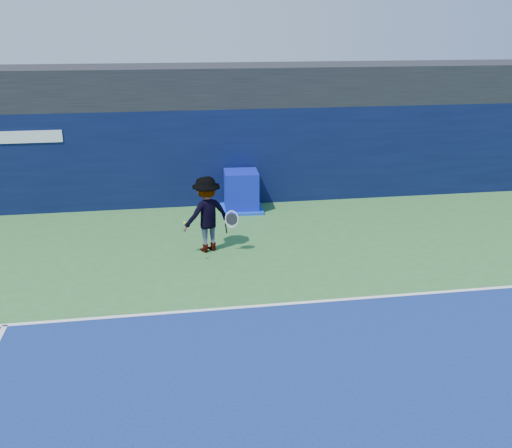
# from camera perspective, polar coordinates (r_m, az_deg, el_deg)

# --- Properties ---
(ground) EXTENTS (80.00, 80.00, 0.00)m
(ground) POSITION_cam_1_polar(r_m,az_deg,el_deg) (9.24, 4.08, -16.69)
(ground) COLOR #316D31
(ground) RESTS_ON ground
(baseline) EXTENTS (24.00, 0.10, 0.01)m
(baseline) POSITION_cam_1_polar(r_m,az_deg,el_deg) (11.74, 0.73, -8.15)
(baseline) COLOR white
(baseline) RESTS_ON ground
(stadium_band) EXTENTS (36.00, 3.00, 1.20)m
(stadium_band) POSITION_cam_1_polar(r_m,az_deg,el_deg) (18.93, -3.79, 13.75)
(stadium_band) COLOR black
(stadium_band) RESTS_ON back_wall_assembly
(back_wall_assembly) EXTENTS (36.00, 1.03, 3.00)m
(back_wall_assembly) POSITION_cam_1_polar(r_m,az_deg,el_deg) (18.27, -3.35, 6.89)
(back_wall_assembly) COLOR #091033
(back_wall_assembly) RESTS_ON ground
(equipment_cart) EXTENTS (1.34, 1.34, 1.22)m
(equipment_cart) POSITION_cam_1_polar(r_m,az_deg,el_deg) (17.52, -1.49, 3.18)
(equipment_cart) COLOR #0B15A6
(equipment_cart) RESTS_ON ground
(tennis_player) EXTENTS (1.48, 1.14, 1.92)m
(tennis_player) POSITION_cam_1_polar(r_m,az_deg,el_deg) (14.24, -4.94, 0.98)
(tennis_player) COLOR white
(tennis_player) RESTS_ON ground
(tennis_ball) EXTENTS (0.06, 0.06, 0.06)m
(tennis_ball) POSITION_cam_1_polar(r_m,az_deg,el_deg) (13.28, -7.16, 0.13)
(tennis_ball) COLOR #C7E519
(tennis_ball) RESTS_ON ground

